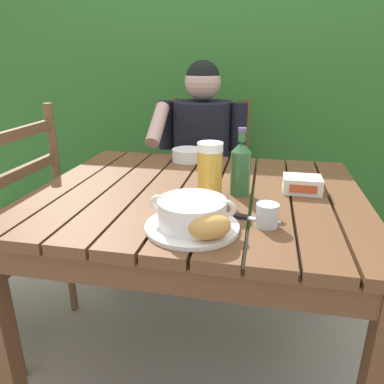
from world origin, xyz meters
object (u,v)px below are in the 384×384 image
at_px(soup_bowl, 192,212).
at_px(water_glass_small, 267,215).
at_px(chair_far_side, 3,239).
at_px(butter_tub, 302,184).
at_px(beer_glass, 210,171).
at_px(person_eating, 200,155).
at_px(table_knife, 247,218).
at_px(chair_near_diner, 206,183).
at_px(beer_bottle, 241,167).
at_px(serving_plate, 192,227).
at_px(diner_bowl, 188,155).
at_px(bread_roll, 209,226).

relative_size(soup_bowl, water_glass_small, 3.61).
xyz_separation_m(chair_far_side, butter_tub, (1.19, 0.07, 0.30)).
relative_size(beer_glass, butter_tub, 1.46).
height_order(person_eating, table_knife, person_eating).
relative_size(chair_near_diner, person_eating, 0.82).
bearing_deg(beer_bottle, chair_near_diner, 105.94).
xyz_separation_m(water_glass_small, butter_tub, (0.12, 0.31, -0.01)).
relative_size(beer_glass, beer_bottle, 0.82).
distance_m(beer_bottle, butter_tub, 0.23).
height_order(butter_tub, table_knife, butter_tub).
bearing_deg(serving_plate, diner_bowl, 102.91).
bearing_deg(butter_tub, beer_glass, -158.74).
distance_m(serving_plate, water_glass_small, 0.21).
height_order(chair_far_side, water_glass_small, chair_far_side).
xyz_separation_m(serving_plate, butter_tub, (0.32, 0.36, 0.02)).
xyz_separation_m(chair_near_diner, diner_bowl, (0.00, -0.54, 0.32)).
xyz_separation_m(beer_glass, water_glass_small, (0.19, -0.19, -0.06)).
bearing_deg(serving_plate, beer_glass, 87.49).
bearing_deg(water_glass_small, beer_bottle, 111.15).
distance_m(water_glass_small, butter_tub, 0.33).
bearing_deg(beer_bottle, soup_bowl, -109.59).
xyz_separation_m(chair_far_side, soup_bowl, (0.87, -0.29, 0.32)).
relative_size(serving_plate, beer_bottle, 1.14).
relative_size(person_eating, butter_tub, 9.26).
height_order(bread_roll, beer_bottle, beer_bottle).
bearing_deg(soup_bowl, diner_bowl, 102.91).
distance_m(beer_glass, water_glass_small, 0.27).
height_order(person_eating, beer_glass, person_eating).
xyz_separation_m(chair_far_side, beer_bottle, (0.98, 0.01, 0.37)).
height_order(chair_far_side, beer_bottle, chair_far_side).
bearing_deg(diner_bowl, beer_glass, -69.32).
bearing_deg(beer_glass, chair_far_side, 177.00).
bearing_deg(diner_bowl, butter_tub, -34.38).
height_order(bread_roll, diner_bowl, bread_roll).
bearing_deg(chair_far_side, beer_bottle, 0.71).
height_order(person_eating, soup_bowl, person_eating).
xyz_separation_m(chair_near_diner, beer_bottle, (0.27, -0.93, 0.39)).
xyz_separation_m(serving_plate, water_glass_small, (0.20, 0.06, 0.03)).
relative_size(soup_bowl, butter_tub, 1.84).
distance_m(beer_glass, table_knife, 0.22).
height_order(bread_roll, beer_glass, beer_glass).
bearing_deg(chair_far_side, person_eating, 46.30).
distance_m(serving_plate, butter_tub, 0.48).
xyz_separation_m(chair_far_side, table_knife, (1.01, -0.19, 0.27)).
xyz_separation_m(beer_bottle, water_glass_small, (0.09, -0.24, -0.06)).
xyz_separation_m(beer_glass, table_knife, (0.13, -0.15, -0.09)).
bearing_deg(bread_roll, beer_bottle, 82.43).
bearing_deg(soup_bowl, table_knife, 33.09).
bearing_deg(soup_bowl, beer_glass, 87.49).
relative_size(person_eating, water_glass_small, 18.21).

